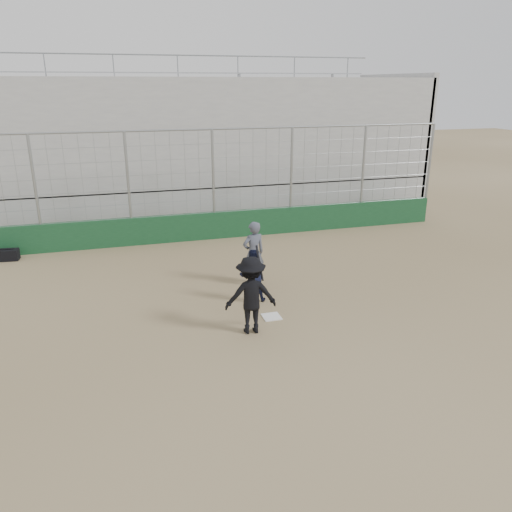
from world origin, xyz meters
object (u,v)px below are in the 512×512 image
object	(u,v)px
catcher_crouched	(253,284)
equipment_bag	(5,255)
batter_at_plate	(251,295)
umpire	(254,256)

from	to	relation	value
catcher_crouched	equipment_bag	bearing A→B (deg)	142.19
batter_at_plate	equipment_bag	size ratio (longest dim) A/B	2.24
umpire	equipment_bag	xyz separation A→B (m)	(-7.31, 4.21, -0.66)
batter_at_plate	catcher_crouched	distance (m)	1.75
catcher_crouched	umpire	size ratio (longest dim) A/B	0.60
catcher_crouched	equipment_bag	size ratio (longest dim) A/B	1.13
catcher_crouched	batter_at_plate	bearing A→B (deg)	-107.07
umpire	catcher_crouched	bearing A→B (deg)	59.69
equipment_bag	catcher_crouched	bearing A→B (deg)	-37.81
catcher_crouched	equipment_bag	world-z (taller)	catcher_crouched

